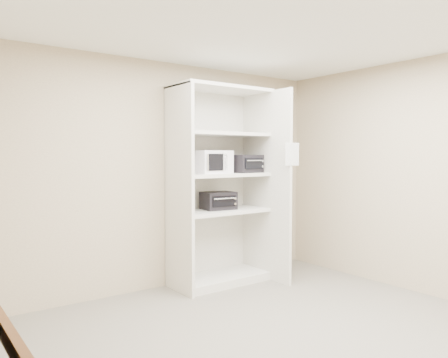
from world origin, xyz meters
TOP-DOWN VIEW (x-y plane):
  - floor at (0.00, 0.00)m, footprint 4.50×4.00m
  - ceiling at (0.00, 0.00)m, footprint 4.50×4.00m
  - wall_back at (0.00, 2.00)m, footprint 4.50×0.02m
  - wall_right at (2.25, 0.00)m, footprint 0.02×4.00m
  - shelving_unit at (0.67, 1.70)m, footprint 1.24×0.92m
  - microwave at (0.49, 1.74)m, footprint 0.50×0.40m
  - toaster_oven_upper at (0.98, 1.66)m, footprint 0.43×0.35m
  - toaster_oven_lower at (0.61, 1.73)m, footprint 0.42×0.34m
  - paper_sign at (1.23, 1.07)m, footprint 0.21×0.02m

SIDE VIEW (x-z plane):
  - floor at x=0.00m, z-range -0.01..0.01m
  - toaster_oven_lower at x=0.61m, z-range 0.92..1.14m
  - shelving_unit at x=0.67m, z-range -0.08..2.34m
  - wall_back at x=0.00m, z-range 0.00..2.70m
  - wall_right at x=2.25m, z-range 0.00..2.70m
  - toaster_oven_upper at x=0.98m, z-range 1.37..1.60m
  - microwave at x=0.49m, z-range 1.37..1.65m
  - paper_sign at x=1.23m, z-range 1.47..1.74m
  - ceiling at x=0.00m, z-range 2.70..2.71m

